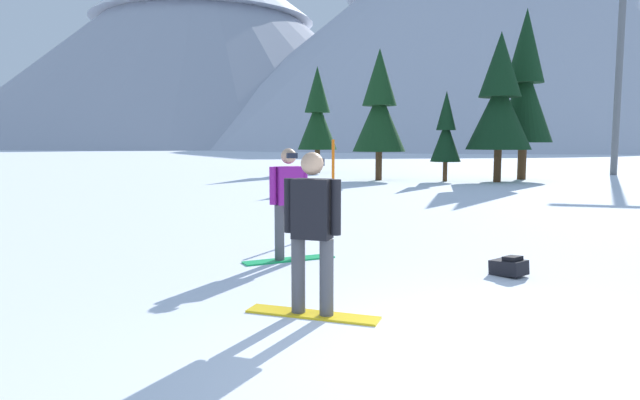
# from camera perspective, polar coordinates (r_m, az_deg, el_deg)

# --- Properties ---
(ground_plane) EXTENTS (800.00, 800.00, 0.00)m
(ground_plane) POSITION_cam_1_polar(r_m,az_deg,el_deg) (5.17, 17.99, -15.43)
(ground_plane) COLOR silver
(snowboarder_foreground) EXTENTS (1.47, 0.35, 1.75)m
(snowboarder_foreground) POSITION_cam_1_polar(r_m,az_deg,el_deg) (5.91, -0.80, -3.07)
(snowboarder_foreground) COLOR yellow
(snowboarder_foreground) RESTS_ON ground_plane
(snowboarder_midground) EXTENTS (1.29, 1.19, 1.75)m
(snowboarder_midground) POSITION_cam_1_polar(r_m,az_deg,el_deg) (8.70, -3.19, -0.14)
(snowboarder_midground) COLOR #19B259
(snowboarder_midground) RESTS_ON ground_plane
(backpack_black) EXTENTS (0.56, 0.52, 0.29)m
(backpack_black) POSITION_cam_1_polar(r_m,az_deg,el_deg) (8.26, 18.69, -6.44)
(backpack_black) COLOR black
(backpack_black) RESTS_ON ground_plane
(trail_marker_pole) EXTENTS (0.06, 0.06, 1.90)m
(trail_marker_pole) POSITION_cam_1_polar(r_m,az_deg,el_deg) (11.58, 1.34, 1.49)
(trail_marker_pole) COLOR orange
(trail_marker_pole) RESTS_ON ground_plane
(pine_tree_leaning) EXTENTS (1.40, 1.40, 4.17)m
(pine_tree_leaning) POSITION_cam_1_polar(r_m,az_deg,el_deg) (26.60, 12.71, 6.73)
(pine_tree_leaning) COLOR #472D19
(pine_tree_leaning) RESTS_ON ground_plane
(pine_tree_twin) EXTENTS (2.33, 2.33, 6.22)m
(pine_tree_twin) POSITION_cam_1_polar(r_m,az_deg,el_deg) (33.21, -0.27, 8.65)
(pine_tree_twin) COLOR #472D19
(pine_tree_twin) RESTS_ON ground_plane
(pine_tree_short) EXTENTS (2.52, 2.52, 6.22)m
(pine_tree_short) POSITION_cam_1_polar(r_m,az_deg,el_deg) (26.97, 6.06, 9.22)
(pine_tree_short) COLOR #472D19
(pine_tree_short) RESTS_ON ground_plane
(pine_tree_slender) EXTENTS (2.90, 2.90, 6.75)m
(pine_tree_slender) POSITION_cam_1_polar(r_m,az_deg,el_deg) (26.83, 17.83, 9.61)
(pine_tree_slender) COLOR #472D19
(pine_tree_slender) RESTS_ON ground_plane
(pine_tree_broad) EXTENTS (2.74, 2.74, 8.17)m
(pine_tree_broad) POSITION_cam_1_polar(r_m,az_deg,el_deg) (29.15, 20.13, 10.74)
(pine_tree_broad) COLOR #472D19
(pine_tree_broad) RESTS_ON ground_plane
(ski_lift_tower) EXTENTS (3.78, 0.36, 10.16)m
(ski_lift_tower) POSITION_cam_1_polar(r_m,az_deg,el_deg) (35.23, 28.18, 11.87)
(ski_lift_tower) COLOR #595B60
(ski_lift_tower) RESTS_ON ground_plane
(peak_central_summit) EXTENTS (160.50, 160.50, 67.87)m
(peak_central_summit) POSITION_cam_1_polar(r_m,az_deg,el_deg) (197.31, -11.66, 15.69)
(peak_central_summit) COLOR #9EA3B2
(peak_central_summit) RESTS_ON ground_plane
(peak_west_ridge) EXTENTS (177.48, 177.48, 71.88)m
(peak_west_ridge) POSITION_cam_1_polar(r_m,az_deg,el_deg) (177.08, 16.42, 17.40)
(peak_west_ridge) COLOR #B2B7C6
(peak_west_ridge) RESTS_ON ground_plane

